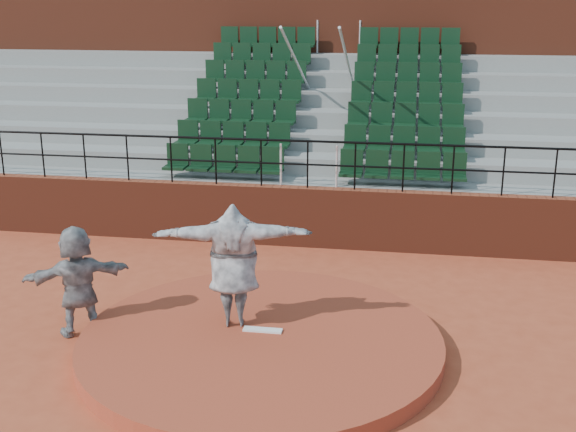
# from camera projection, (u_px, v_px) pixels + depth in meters

# --- Properties ---
(ground) EXTENTS (90.00, 90.00, 0.00)m
(ground) POSITION_uv_depth(u_px,v_px,m) (261.00, 350.00, 10.99)
(ground) COLOR #AA4326
(ground) RESTS_ON ground
(pitchers_mound) EXTENTS (5.50, 5.50, 0.25)m
(pitchers_mound) POSITION_uv_depth(u_px,v_px,m) (261.00, 343.00, 10.95)
(pitchers_mound) COLOR #9F3B23
(pitchers_mound) RESTS_ON ground
(pitching_rubber) EXTENTS (0.60, 0.15, 0.03)m
(pitching_rubber) POSITION_uv_depth(u_px,v_px,m) (263.00, 330.00, 11.06)
(pitching_rubber) COLOR white
(pitching_rubber) RESTS_ON pitchers_mound
(boundary_wall) EXTENTS (24.00, 0.30, 1.30)m
(boundary_wall) POSITION_uv_depth(u_px,v_px,m) (307.00, 217.00, 15.53)
(boundary_wall) COLOR maroon
(boundary_wall) RESTS_ON ground
(wall_railing) EXTENTS (24.04, 0.05, 1.03)m
(wall_railing) POSITION_uv_depth(u_px,v_px,m) (308.00, 154.00, 15.14)
(wall_railing) COLOR black
(wall_railing) RESTS_ON boundary_wall
(seating_deck) EXTENTS (24.00, 5.97, 4.63)m
(seating_deck) POSITION_uv_depth(u_px,v_px,m) (327.00, 148.00, 18.76)
(seating_deck) COLOR gray
(seating_deck) RESTS_ON ground
(press_box_facade) EXTENTS (24.00, 3.00, 7.10)m
(press_box_facade) POSITION_uv_depth(u_px,v_px,m) (343.00, 55.00, 21.89)
(press_box_facade) COLOR maroon
(press_box_facade) RESTS_ON ground
(pitcher) EXTENTS (2.48, 1.10, 1.95)m
(pitcher) POSITION_uv_depth(u_px,v_px,m) (233.00, 265.00, 11.04)
(pitcher) COLOR black
(pitcher) RESTS_ON pitchers_mound
(fielder) EXTENTS (1.69, 1.30, 1.79)m
(fielder) POSITION_uv_depth(u_px,v_px,m) (78.00, 280.00, 11.33)
(fielder) COLOR black
(fielder) RESTS_ON ground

